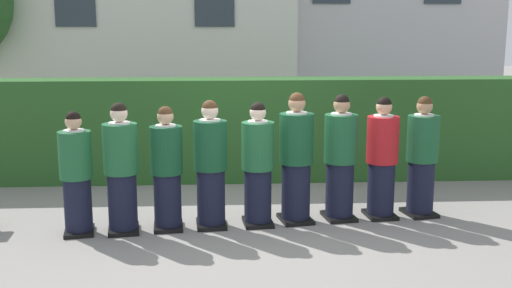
# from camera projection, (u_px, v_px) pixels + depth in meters

# --- Properties ---
(ground_plane) EXTENTS (60.00, 60.00, 0.00)m
(ground_plane) POSITION_uv_depth(u_px,v_px,m) (256.00, 223.00, 8.03)
(ground_plane) COLOR gray
(student_front_row_0) EXTENTS (0.42, 0.51, 1.52)m
(student_front_row_0) POSITION_uv_depth(u_px,v_px,m) (76.00, 176.00, 7.52)
(student_front_row_0) COLOR black
(student_front_row_0) RESTS_ON ground
(student_front_row_1) EXTENTS (0.44, 0.51, 1.62)m
(student_front_row_1) POSITION_uv_depth(u_px,v_px,m) (121.00, 171.00, 7.58)
(student_front_row_1) COLOR black
(student_front_row_1) RESTS_ON ground
(student_front_row_2) EXTENTS (0.40, 0.48, 1.56)m
(student_front_row_2) POSITION_uv_depth(u_px,v_px,m) (167.00, 171.00, 7.71)
(student_front_row_2) COLOR black
(student_front_row_2) RESTS_ON ground
(student_front_row_3) EXTENTS (0.42, 0.49, 1.62)m
(student_front_row_3) POSITION_uv_depth(u_px,v_px,m) (211.00, 167.00, 7.79)
(student_front_row_3) COLOR black
(student_front_row_3) RESTS_ON ground
(student_front_row_4) EXTENTS (0.41, 0.52, 1.59)m
(student_front_row_4) POSITION_uv_depth(u_px,v_px,m) (258.00, 167.00, 7.87)
(student_front_row_4) COLOR black
(student_front_row_4) RESTS_ON ground
(student_front_row_5) EXTENTS (0.47, 0.57, 1.69)m
(student_front_row_5) POSITION_uv_depth(u_px,v_px,m) (296.00, 161.00, 7.99)
(student_front_row_5) COLOR black
(student_front_row_5) RESTS_ON ground
(student_front_row_6) EXTENTS (0.45, 0.55, 1.66)m
(student_front_row_6) POSITION_uv_depth(u_px,v_px,m) (340.00, 160.00, 8.10)
(student_front_row_6) COLOR black
(student_front_row_6) RESTS_ON ground
(student_in_red_blazer) EXTENTS (0.42, 0.53, 1.62)m
(student_in_red_blazer) POSITION_uv_depth(u_px,v_px,m) (382.00, 161.00, 8.18)
(student_in_red_blazer) COLOR black
(student_in_red_blazer) RESTS_ON ground
(student_front_row_8) EXTENTS (0.45, 0.55, 1.61)m
(student_front_row_8) POSITION_uv_depth(u_px,v_px,m) (422.00, 159.00, 8.26)
(student_front_row_8) COLOR black
(student_front_row_8) RESTS_ON ground
(hedge) EXTENTS (12.41, 0.70, 1.67)m
(hedge) POSITION_uv_depth(u_px,v_px,m) (248.00, 129.00, 10.20)
(hedge) COLOR #285623
(hedge) RESTS_ON ground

